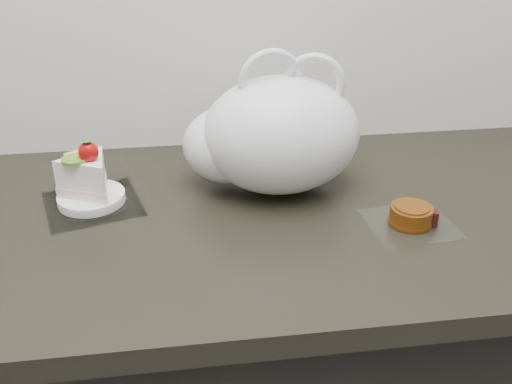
% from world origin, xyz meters
% --- Properties ---
extents(cake_tray, '(0.20, 0.20, 0.13)m').
position_xyz_m(cake_tray, '(-0.17, 1.75, 0.93)').
color(cake_tray, white).
rests_on(cake_tray, counter).
extents(mooncake_wrap, '(0.15, 0.15, 0.03)m').
position_xyz_m(mooncake_wrap, '(0.37, 1.61, 0.91)').
color(mooncake_wrap, white).
rests_on(mooncake_wrap, counter).
extents(plastic_bag, '(0.33, 0.23, 0.26)m').
position_xyz_m(plastic_bag, '(0.16, 1.77, 1.00)').
color(plastic_bag, silver).
rests_on(plastic_bag, counter).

